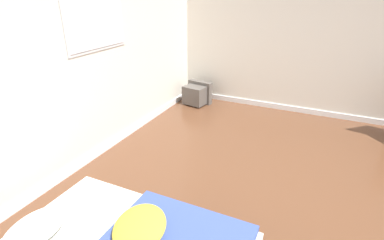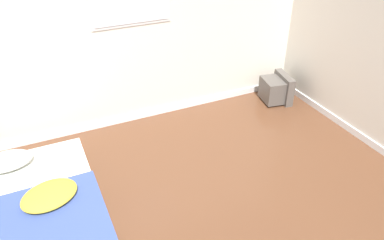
# 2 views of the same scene
# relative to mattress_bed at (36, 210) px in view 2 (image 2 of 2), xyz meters

# --- Properties ---
(wall_back) EXTENTS (7.91, 0.08, 2.60)m
(wall_back) POSITION_rel_mattress_bed_xyz_m (1.04, 1.37, 1.17)
(wall_back) COLOR silver
(wall_back) RESTS_ON ground_plane
(mattress_bed) EXTENTS (1.17, 1.82, 0.34)m
(mattress_bed) POSITION_rel_mattress_bed_xyz_m (0.00, 0.00, 0.00)
(mattress_bed) COLOR silver
(mattress_bed) RESTS_ON ground_plane
(crt_tv) EXTENTS (0.43, 0.47, 0.40)m
(crt_tv) POSITION_rel_mattress_bed_xyz_m (3.40, 0.96, 0.06)
(crt_tv) COLOR #56514C
(crt_tv) RESTS_ON ground_plane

